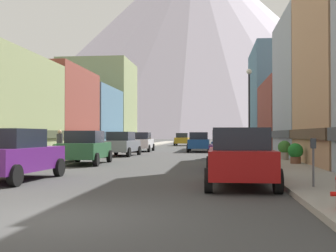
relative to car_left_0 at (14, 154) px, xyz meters
name	(u,v)px	position (x,y,z in m)	size (l,w,h in m)	color
ground_plane	(52,218)	(3.80, -6.26, -0.90)	(400.00, 400.00, 0.00)	#3B3B3B
sidewalk_left	(122,149)	(-2.45, 28.74, -0.82)	(2.50, 100.00, 0.15)	gray
sidewalk_right	(248,150)	(10.05, 28.74, -0.82)	(2.50, 100.00, 0.15)	gray
storefront_left_2	(48,113)	(-6.78, 20.11, 2.46)	(6.46, 9.28, 6.98)	brown
storefront_left_3	(74,120)	(-7.89, 30.12, 2.23)	(8.69, 9.77, 6.50)	slate
storefront_left_4	(98,106)	(-7.93, 39.72, 4.34)	(8.76, 8.78, 10.82)	#8C9966
storefront_right_2	(328,90)	(14.45, 15.97, 3.71)	(6.60, 8.41, 9.54)	#99A5B2
storefront_right_3	(316,118)	(16.00, 26.56, 2.21)	(9.70, 11.58, 6.46)	brown
storefront_right_4	(280,100)	(14.56, 38.75, 4.84)	(6.82, 12.31, 11.84)	slate
car_left_0	(14,154)	(0.00, 0.00, 0.00)	(2.25, 4.48, 1.78)	#591E72
car_left_1	(86,147)	(0.01, 8.35, 0.00)	(2.23, 4.48, 1.78)	#265933
car_left_2	(122,144)	(0.00, 17.30, 0.00)	(2.25, 4.48, 1.78)	slate
car_left_3	(141,142)	(0.00, 25.76, 0.00)	(2.16, 4.44, 1.78)	silver
car_right_0	(239,157)	(7.60, -0.79, 0.00)	(2.07, 4.40, 1.78)	#9E1111
car_right_1	(232,150)	(7.60, 5.55, 0.00)	(2.20, 4.46, 1.78)	#591E72
car_right_2	(227,145)	(7.60, 13.80, 0.00)	(2.16, 4.44, 1.78)	#19478C
car_driving_0	(199,142)	(5.40, 25.41, 0.00)	(2.06, 4.40, 1.78)	#19478C
car_driving_1	(182,139)	(2.20, 47.11, 0.00)	(2.06, 4.40, 1.78)	#B28419
parking_meter_near	(313,155)	(9.55, -1.88, 0.11)	(0.14, 0.10, 1.33)	#595960
potted_plant_0	(295,152)	(10.80, 7.75, -0.20)	(0.75, 0.75, 1.00)	brown
potted_plant_1	(55,151)	(-3.20, 12.35, -0.34)	(0.51, 0.51, 0.85)	#4C4C51
potted_plant_2	(284,149)	(10.80, 11.15, -0.13)	(0.74, 0.74, 1.08)	gray
pedestrian_0	(60,145)	(-2.45, 11.06, 0.04)	(0.36, 0.36, 1.71)	#333338
pedestrian_1	(69,146)	(-2.45, 12.80, -0.06)	(0.36, 0.36, 1.52)	navy
streetlamp_right	(249,99)	(9.15, 15.42, 3.09)	(0.36, 0.36, 5.86)	black
mountain_backdrop	(195,40)	(-5.52, 253.74, 59.19)	(237.00, 237.00, 120.19)	silver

